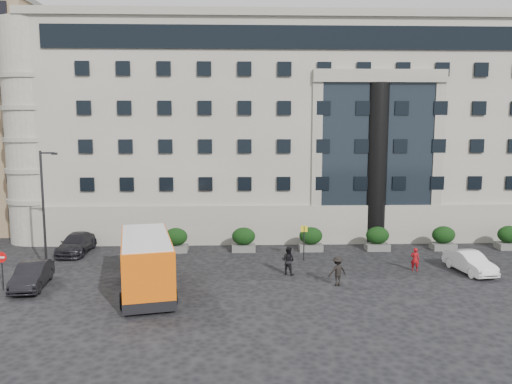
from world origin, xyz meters
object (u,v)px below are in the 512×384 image
hedge_a (176,240)px  parked_car_c (77,243)px  bus_stop_sign (304,237)px  red_truck (101,215)px  hedge_c (311,239)px  hedge_b (244,239)px  no_entry_sign (1,263)px  hedge_e (443,238)px  hedge_d (377,238)px  parked_car_d (84,225)px  pedestrian_a (415,259)px  hedge_f (509,237)px  pedestrian_c (337,271)px  white_taxi (470,262)px  minibus (146,261)px  street_lamp (44,206)px  parked_car_b (32,275)px  pedestrian_b (288,261)px

hedge_a → parked_car_c: bearing=-179.0°
bus_stop_sign → red_truck: bearing=145.9°
hedge_c → hedge_b: bearing=180.0°
no_entry_sign → parked_car_c: (1.50, 8.71, -0.93)m
hedge_a → hedge_e: bearing=0.0°
hedge_d → parked_car_d: hedge_d is taller
parked_car_c → pedestrian_a: bearing=-13.1°
hedge_c → pedestrian_a: size_ratio=1.17×
hedge_a → hedge_f: (26.00, 0.00, 0.00)m
hedge_a → pedestrian_c: hedge_a is taller
hedge_c → white_taxi: hedge_c is taller
parked_car_d → white_taxi: 32.14m
hedge_b → parked_car_c: hedge_b is taller
hedge_a → hedge_d: (15.60, 0.00, 0.00)m
red_truck → parked_car_c: size_ratio=0.99×
hedge_f → minibus: bearing=-160.5°
hedge_d → bus_stop_sign: bearing=-155.3°
street_lamp → hedge_c: bearing=14.7°
hedge_d → hedge_f: (10.40, 0.00, 0.00)m
street_lamp → minibus: size_ratio=0.96×
hedge_e → hedge_f: same height
hedge_d → white_taxi: size_ratio=0.44×
pedestrian_a → pedestrian_c: 6.44m
white_taxi → parked_car_d: bearing=145.8°
hedge_d → pedestrian_c: hedge_d is taller
hedge_f → parked_car_b: size_ratio=0.41×
red_truck → white_taxi: bearing=-17.5°
bus_stop_sign → white_taxi: size_ratio=0.60×
parked_car_b → parked_car_c: 8.20m
hedge_d → minibus: bearing=-149.8°
street_lamp → red_truck: 14.28m
hedge_b → hedge_d: 10.40m
pedestrian_a → pedestrian_c: (-5.75, -2.89, 0.12)m
hedge_c → pedestrian_b: pedestrian_b is taller
pedestrian_b → pedestrian_c: pedestrian_b is taller
no_entry_sign → red_truck: bearing=87.3°
hedge_a → white_taxi: bearing=-17.1°
hedge_b → no_entry_sign: no_entry_sign is taller
hedge_c → pedestrian_a: hedge_c is taller
hedge_d → no_entry_sign: no_entry_sign is taller
no_entry_sign → pedestrian_a: bearing=7.0°
hedge_d → white_taxi: bearing=-54.3°
hedge_e → red_truck: bearing=162.5°
pedestrian_b → pedestrian_c: bearing=169.3°
no_entry_sign → white_taxi: (29.03, 2.67, -0.96)m
hedge_e → bus_stop_sign: bus_stop_sign is taller
street_lamp → pedestrian_b: 16.41m
white_taxi → pedestrian_b: (-11.98, -0.05, 0.23)m
red_truck → parked_car_b: red_truck is taller
red_truck → white_taxi: (28.18, -15.31, -0.59)m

